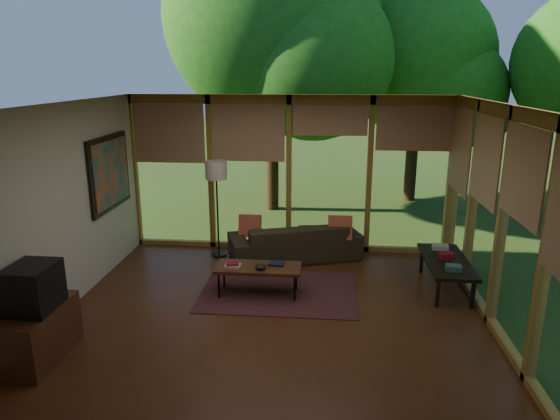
# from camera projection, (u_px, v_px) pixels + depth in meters

# --- Properties ---
(floor) EXTENTS (5.50, 5.50, 0.00)m
(floor) POSITION_uv_depth(u_px,v_px,m) (274.00, 313.00, 6.58)
(floor) COLOR #562C16
(floor) RESTS_ON ground
(ceiling) EXTENTS (5.50, 5.50, 0.00)m
(ceiling) POSITION_uv_depth(u_px,v_px,m) (273.00, 104.00, 5.85)
(ceiling) COLOR white
(ceiling) RESTS_ON ground
(wall_left) EXTENTS (0.04, 5.00, 2.70)m
(wall_left) POSITION_uv_depth(u_px,v_px,m) (63.00, 209.00, 6.46)
(wall_left) COLOR beige
(wall_left) RESTS_ON ground
(wall_front) EXTENTS (5.50, 0.04, 2.70)m
(wall_front) POSITION_uv_depth(u_px,v_px,m) (240.00, 305.00, 3.82)
(wall_front) COLOR beige
(wall_front) RESTS_ON ground
(window_wall_back) EXTENTS (5.50, 0.12, 2.70)m
(window_wall_back) POSITION_uv_depth(u_px,v_px,m) (289.00, 174.00, 8.62)
(window_wall_back) COLOR #A47A33
(window_wall_back) RESTS_ON ground
(window_wall_right) EXTENTS (0.12, 5.00, 2.70)m
(window_wall_right) POSITION_uv_depth(u_px,v_px,m) (502.00, 220.00, 5.97)
(window_wall_right) COLOR #A47A33
(window_wall_right) RESTS_ON ground
(tree_nw) EXTENTS (4.58, 4.58, 6.47)m
(tree_nw) POSITION_uv_depth(u_px,v_px,m) (272.00, 17.00, 10.51)
(tree_nw) COLOR #352413
(tree_nw) RESTS_ON ground
(tree_ne) EXTENTS (3.48, 3.48, 5.06)m
(tree_ne) POSITION_uv_depth(u_px,v_px,m) (418.00, 60.00, 11.57)
(tree_ne) COLOR #352413
(tree_ne) RESTS_ON ground
(rug) EXTENTS (2.21, 1.57, 0.01)m
(rug) POSITION_uv_depth(u_px,v_px,m) (279.00, 291.00, 7.20)
(rug) COLOR maroon
(rug) RESTS_ON floor
(sofa) EXTENTS (2.32, 1.50, 0.63)m
(sofa) POSITION_uv_depth(u_px,v_px,m) (295.00, 241.00, 8.40)
(sofa) COLOR #322A19
(sofa) RESTS_ON floor
(pillow_left) EXTENTS (0.37, 0.20, 0.39)m
(pillow_left) POSITION_uv_depth(u_px,v_px,m) (250.00, 226.00, 8.35)
(pillow_left) COLOR #9C220E
(pillow_left) RESTS_ON sofa
(pillow_right) EXTENTS (0.39, 0.21, 0.41)m
(pillow_right) POSITION_uv_depth(u_px,v_px,m) (340.00, 228.00, 8.22)
(pillow_right) COLOR #9C220E
(pillow_right) RESTS_ON sofa
(ct_book_lower) EXTENTS (0.22, 0.17, 0.03)m
(ct_book_lower) POSITION_uv_depth(u_px,v_px,m) (233.00, 266.00, 6.99)
(ct_book_lower) COLOR #B4AEA3
(ct_book_lower) RESTS_ON coffee_table
(ct_book_upper) EXTENTS (0.19, 0.15, 0.03)m
(ct_book_upper) POSITION_uv_depth(u_px,v_px,m) (233.00, 264.00, 6.99)
(ct_book_upper) COLOR maroon
(ct_book_upper) RESTS_ON coffee_table
(ct_book_side) EXTENTS (0.23, 0.18, 0.03)m
(ct_book_side) POSITION_uv_depth(u_px,v_px,m) (276.00, 264.00, 7.07)
(ct_book_side) COLOR black
(ct_book_side) RESTS_ON coffee_table
(ct_bowl) EXTENTS (0.16, 0.16, 0.07)m
(ct_bowl) POSITION_uv_depth(u_px,v_px,m) (261.00, 267.00, 6.91)
(ct_bowl) COLOR black
(ct_bowl) RESTS_ON coffee_table
(media_cabinet) EXTENTS (0.50, 1.00, 0.60)m
(media_cabinet) POSITION_uv_depth(u_px,v_px,m) (38.00, 333.00, 5.47)
(media_cabinet) COLOR #502816
(media_cabinet) RESTS_ON floor
(television) EXTENTS (0.45, 0.55, 0.50)m
(television) POSITION_uv_depth(u_px,v_px,m) (33.00, 287.00, 5.32)
(television) COLOR black
(television) RESTS_ON media_cabinet
(console_book_a) EXTENTS (0.22, 0.17, 0.08)m
(console_book_a) POSITION_uv_depth(u_px,v_px,m) (454.00, 268.00, 6.78)
(console_book_a) COLOR #376154
(console_book_a) RESTS_ON side_console
(console_book_b) EXTENTS (0.21, 0.16, 0.09)m
(console_book_b) POSITION_uv_depth(u_px,v_px,m) (446.00, 256.00, 7.21)
(console_book_b) COLOR maroon
(console_book_b) RESTS_ON side_console
(console_book_c) EXTENTS (0.26, 0.21, 0.07)m
(console_book_c) POSITION_uv_depth(u_px,v_px,m) (440.00, 247.00, 7.60)
(console_book_c) COLOR #B4AEA3
(console_book_c) RESTS_ON side_console
(floor_lamp) EXTENTS (0.36, 0.36, 1.65)m
(floor_lamp) POSITION_uv_depth(u_px,v_px,m) (216.00, 176.00, 8.24)
(floor_lamp) COLOR black
(floor_lamp) RESTS_ON floor
(coffee_table) EXTENTS (1.20, 0.50, 0.43)m
(coffee_table) POSITION_uv_depth(u_px,v_px,m) (258.00, 269.00, 7.02)
(coffee_table) COLOR #502816
(coffee_table) RESTS_ON floor
(side_console) EXTENTS (0.60, 1.40, 0.46)m
(side_console) POSITION_uv_depth(u_px,v_px,m) (446.00, 263.00, 7.19)
(side_console) COLOR black
(side_console) RESTS_ON floor
(wall_painting) EXTENTS (0.06, 1.35, 1.15)m
(wall_painting) POSITION_uv_depth(u_px,v_px,m) (110.00, 173.00, 7.75)
(wall_painting) COLOR black
(wall_painting) RESTS_ON wall_left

